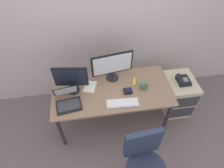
{
  "coord_description": "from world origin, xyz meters",
  "views": [
    {
      "loc": [
        -0.25,
        -1.65,
        2.64
      ],
      "look_at": [
        0.0,
        0.0,
        0.83
      ],
      "focal_mm": 30.38,
      "sensor_mm": 36.0,
      "label": 1
    }
  ],
  "objects_px": {
    "monitor_side": "(71,78)",
    "trackball_mouse": "(128,91)",
    "office_chair": "(143,166)",
    "coffee_mug": "(143,85)",
    "monitor_main": "(112,65)",
    "laptop": "(68,100)",
    "keyboard": "(123,103)",
    "desk_phone": "(183,80)",
    "paper_notepad": "(90,87)",
    "banana": "(134,81)",
    "file_cabinet": "(177,95)"
  },
  "relations": [
    {
      "from": "monitor_side",
      "to": "trackball_mouse",
      "type": "bearing_deg",
      "value": -11.25
    },
    {
      "from": "office_chair",
      "to": "coffee_mug",
      "type": "relative_size",
      "value": 8.1
    },
    {
      "from": "monitor_main",
      "to": "laptop",
      "type": "relative_size",
      "value": 1.63
    },
    {
      "from": "monitor_main",
      "to": "keyboard",
      "type": "xyz_separation_m",
      "value": [
        0.06,
        -0.47,
        -0.23
      ]
    },
    {
      "from": "keyboard",
      "to": "office_chair",
      "type": "bearing_deg",
      "value": -80.55
    },
    {
      "from": "monitor_main",
      "to": "keyboard",
      "type": "relative_size",
      "value": 1.36
    },
    {
      "from": "desk_phone",
      "to": "laptop",
      "type": "xyz_separation_m",
      "value": [
        -1.63,
        -0.2,
        0.1
      ]
    },
    {
      "from": "monitor_main",
      "to": "coffee_mug",
      "type": "xyz_separation_m",
      "value": [
        0.38,
        -0.25,
        -0.19
      ]
    },
    {
      "from": "trackball_mouse",
      "to": "coffee_mug",
      "type": "distance_m",
      "value": 0.22
    },
    {
      "from": "monitor_main",
      "to": "paper_notepad",
      "type": "relative_size",
      "value": 2.72
    },
    {
      "from": "coffee_mug",
      "to": "desk_phone",
      "type": "bearing_deg",
      "value": 9.11
    },
    {
      "from": "monitor_main",
      "to": "office_chair",
      "type": "bearing_deg",
      "value": -81.48
    },
    {
      "from": "trackball_mouse",
      "to": "coffee_mug",
      "type": "bearing_deg",
      "value": 9.44
    },
    {
      "from": "desk_phone",
      "to": "banana",
      "type": "xyz_separation_m",
      "value": [
        -0.72,
        0.03,
        0.07
      ]
    },
    {
      "from": "keyboard",
      "to": "trackball_mouse",
      "type": "relative_size",
      "value": 3.79
    },
    {
      "from": "trackball_mouse",
      "to": "coffee_mug",
      "type": "relative_size",
      "value": 0.93
    },
    {
      "from": "desk_phone",
      "to": "coffee_mug",
      "type": "bearing_deg",
      "value": -170.89
    },
    {
      "from": "office_chair",
      "to": "trackball_mouse",
      "type": "xyz_separation_m",
      "value": [
        -0.01,
        0.89,
        0.29
      ]
    },
    {
      "from": "monitor_main",
      "to": "monitor_side",
      "type": "xyz_separation_m",
      "value": [
        -0.55,
        -0.15,
        -0.02
      ]
    },
    {
      "from": "file_cabinet",
      "to": "coffee_mug",
      "type": "xyz_separation_m",
      "value": [
        -0.64,
        -0.12,
        0.45
      ]
    },
    {
      "from": "laptop",
      "to": "trackball_mouse",
      "type": "bearing_deg",
      "value": 4.46
    },
    {
      "from": "laptop",
      "to": "keyboard",
      "type": "bearing_deg",
      "value": -10.05
    },
    {
      "from": "trackball_mouse",
      "to": "coffee_mug",
      "type": "xyz_separation_m",
      "value": [
        0.22,
        0.04,
        0.04
      ]
    },
    {
      "from": "monitor_side",
      "to": "coffee_mug",
      "type": "height_order",
      "value": "monitor_side"
    },
    {
      "from": "desk_phone",
      "to": "paper_notepad",
      "type": "bearing_deg",
      "value": 178.82
    },
    {
      "from": "monitor_side",
      "to": "file_cabinet",
      "type": "bearing_deg",
      "value": 0.44
    },
    {
      "from": "keyboard",
      "to": "paper_notepad",
      "type": "bearing_deg",
      "value": 138.08
    },
    {
      "from": "laptop",
      "to": "paper_notepad",
      "type": "xyz_separation_m",
      "value": [
        0.29,
        0.23,
        -0.05
      ]
    },
    {
      "from": "file_cabinet",
      "to": "keyboard",
      "type": "xyz_separation_m",
      "value": [
        -0.96,
        -0.33,
        0.41
      ]
    },
    {
      "from": "file_cabinet",
      "to": "banana",
      "type": "relative_size",
      "value": 3.26
    },
    {
      "from": "file_cabinet",
      "to": "desk_phone",
      "type": "relative_size",
      "value": 3.1
    },
    {
      "from": "office_chair",
      "to": "monitor_main",
      "type": "xyz_separation_m",
      "value": [
        -0.18,
        1.18,
        0.51
      ]
    },
    {
      "from": "monitor_side",
      "to": "desk_phone",
      "type": "bearing_deg",
      "value": -0.16
    },
    {
      "from": "paper_notepad",
      "to": "file_cabinet",
      "type": "bearing_deg",
      "value": -0.47
    },
    {
      "from": "trackball_mouse",
      "to": "paper_notepad",
      "type": "xyz_separation_m",
      "value": [
        -0.49,
        0.17,
        -0.02
      ]
    },
    {
      "from": "monitor_side",
      "to": "office_chair",
      "type": "bearing_deg",
      "value": -54.74
    },
    {
      "from": "monitor_side",
      "to": "trackball_mouse",
      "type": "xyz_separation_m",
      "value": [
        0.71,
        -0.14,
        -0.2
      ]
    },
    {
      "from": "office_chair",
      "to": "banana",
      "type": "height_order",
      "value": "office_chair"
    },
    {
      "from": "office_chair",
      "to": "coffee_mug",
      "type": "distance_m",
      "value": 1.0
    },
    {
      "from": "office_chair",
      "to": "banana",
      "type": "relative_size",
      "value": 5.06
    },
    {
      "from": "keyboard",
      "to": "desk_phone",
      "type": "bearing_deg",
      "value": 18.44
    },
    {
      "from": "office_chair",
      "to": "monitor_side",
      "type": "bearing_deg",
      "value": 125.26
    },
    {
      "from": "coffee_mug",
      "to": "file_cabinet",
      "type": "bearing_deg",
      "value": 10.43
    },
    {
      "from": "monitor_main",
      "to": "monitor_side",
      "type": "relative_size",
      "value": 1.31
    },
    {
      "from": "file_cabinet",
      "to": "monitor_main",
      "type": "bearing_deg",
      "value": 172.4
    },
    {
      "from": "monitor_side",
      "to": "coffee_mug",
      "type": "relative_size",
      "value": 3.63
    },
    {
      "from": "office_chair",
      "to": "file_cabinet",
      "type": "bearing_deg",
      "value": 50.89
    },
    {
      "from": "monitor_main",
      "to": "laptop",
      "type": "bearing_deg",
      "value": -150.35
    },
    {
      "from": "desk_phone",
      "to": "laptop",
      "type": "distance_m",
      "value": 1.65
    },
    {
      "from": "file_cabinet",
      "to": "desk_phone",
      "type": "height_order",
      "value": "desk_phone"
    }
  ]
}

